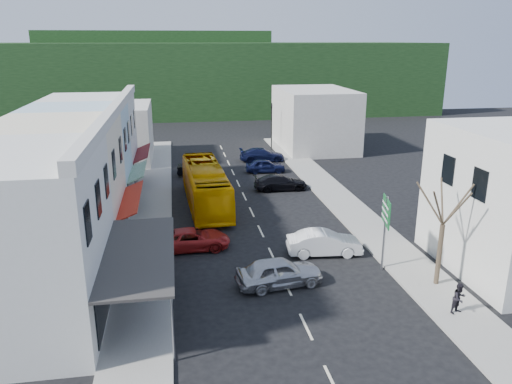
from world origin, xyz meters
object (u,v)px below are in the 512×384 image
pedestrian_right (459,297)px  direction_sign (384,234)px  bus (206,187)px  pedestrian_left (157,232)px  car_silver (279,274)px  car_red (192,238)px  car_white (324,244)px  traffic_signal (272,127)px  street_tree (443,225)px

pedestrian_right → direction_sign: bearing=86.8°
bus → pedestrian_left: (-3.56, -7.73, -0.55)m
bus → car_silver: 14.38m
car_red → pedestrian_right: 15.67m
pedestrian_left → direction_sign: bearing=-88.0°
car_white → pedestrian_right: (4.20, -7.85, 0.30)m
car_silver → direction_sign: direction_sign is taller
pedestrian_left → traffic_signal: traffic_signal is taller
car_red → pedestrian_left: 2.27m
street_tree → car_silver: bearing=170.4°
pedestrian_left → street_tree: (14.72, -7.71, 2.46)m
car_silver → car_white: 4.98m
traffic_signal → car_red: bearing=76.9°
bus → pedestrian_right: 21.26m
pedestrian_right → traffic_signal: size_ratio=0.31×
pedestrian_right → street_tree: size_ratio=0.25×
car_red → traffic_signal: traffic_signal is taller
direction_sign → traffic_signal: traffic_signal is taller
pedestrian_right → street_tree: 3.87m
car_silver → pedestrian_left: bearing=37.7°
street_tree → car_red: bearing=150.7°
car_silver → direction_sign: 6.44m
bus → car_white: bearing=-61.1°
car_red → car_white: bearing=-106.9°
pedestrian_left → direction_sign: (12.68, -5.35, 1.18)m
bus → street_tree: size_ratio=1.68×
car_red → street_tree: street_tree is taller
car_red → pedestrian_left: size_ratio=2.71×
car_red → direction_sign: bearing=-115.7°
pedestrian_left → bus: bearing=0.2°
car_white → street_tree: street_tree is taller
car_white → direction_sign: 3.96m
street_tree → traffic_signal: street_tree is taller
direction_sign → car_silver: bearing=-158.4°
car_silver → pedestrian_right: (7.73, -4.34, 0.30)m
pedestrian_right → pedestrian_left: bearing=123.8°
car_red → traffic_signal: bearing=-22.2°
car_white → pedestrian_left: size_ratio=2.59×
car_silver → street_tree: bearing=-107.6°
pedestrian_left → car_silver: bearing=-109.4°
pedestrian_left → traffic_signal: size_ratio=0.31×
car_white → pedestrian_left: bearing=79.7°
car_silver → car_white: same height
direction_sign → traffic_signal: bearing=102.7°
car_white → pedestrian_right: 8.90m
direction_sign → street_tree: bearing=-36.4°
car_red → traffic_signal: size_ratio=0.84×
bus → street_tree: (11.16, -15.44, 1.91)m
pedestrian_left → car_white: bearing=-80.8°
pedestrian_right → traffic_signal: traffic_signal is taller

